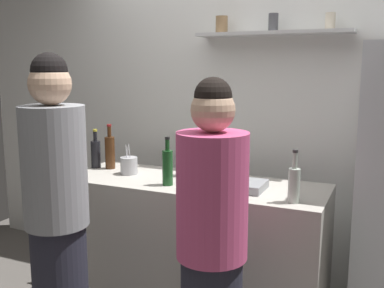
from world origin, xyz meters
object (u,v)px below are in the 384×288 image
wine_bottle_amber_glass (110,151)px  wine_bottle_green_glass (168,166)px  water_bottle_plastic (185,159)px  person_grey_hoodie (57,217)px  baking_pan (237,185)px  wine_bottle_dark_glass (96,153)px  person_pink_top (212,250)px  utensil_holder (129,165)px  wine_bottle_pale_glass (294,183)px

wine_bottle_amber_glass → wine_bottle_green_glass: 0.65m
water_bottle_plastic → person_grey_hoodie: (-0.33, -0.93, -0.17)m
wine_bottle_amber_glass → water_bottle_plastic: 0.60m
baking_pan → person_grey_hoodie: size_ratio=0.20×
baking_pan → water_bottle_plastic: (-0.43, 0.17, 0.09)m
wine_bottle_amber_glass → wine_bottle_dark_glass: bearing=-173.4°
wine_bottle_amber_glass → water_bottle_plastic: (0.60, 0.02, -0.01)m
wine_bottle_dark_glass → wine_bottle_amber_glass: 0.12m
wine_bottle_amber_glass → person_pink_top: person_pink_top is taller
wine_bottle_amber_glass → person_pink_top: 1.43m
utensil_holder → wine_bottle_dark_glass: (-0.33, 0.07, 0.05)m
wine_bottle_dark_glass → wine_bottle_green_glass: (0.72, -0.23, 0.01)m
wine_bottle_green_glass → person_grey_hoodie: person_grey_hoodie is taller
baking_pan → wine_bottle_dark_glass: wine_bottle_dark_glass is taller
water_bottle_plastic → wine_bottle_dark_glass: bearing=-177.0°
wine_bottle_dark_glass → person_grey_hoodie: size_ratio=0.17×
wine_bottle_pale_glass → water_bottle_plastic: wine_bottle_pale_glass is taller
baking_pan → wine_bottle_green_glass: bearing=-167.0°
wine_bottle_green_glass → person_pink_top: person_pink_top is taller
utensil_holder → person_pink_top: bearing=-38.7°
wine_bottle_amber_glass → person_grey_hoodie: (0.27, -0.90, -0.18)m
wine_bottle_dark_glass → person_pink_top: (1.26, -0.81, -0.23)m
utensil_holder → person_grey_hoodie: person_grey_hoodie is taller
water_bottle_plastic → person_grey_hoodie: person_grey_hoodie is taller
utensil_holder → wine_bottle_green_glass: wine_bottle_green_glass is taller
wine_bottle_amber_glass → person_grey_hoodie: size_ratio=0.19×
utensil_holder → water_bottle_plastic: water_bottle_plastic is taller
wine_bottle_dark_glass → water_bottle_plastic: (0.72, 0.04, 0.01)m
wine_bottle_green_glass → utensil_holder: bearing=158.0°
water_bottle_plastic → person_grey_hoodie: 1.00m
utensil_holder → wine_bottle_green_glass: size_ratio=0.69×
water_bottle_plastic → person_grey_hoodie: size_ratio=0.15×
baking_pan → person_pink_top: person_pink_top is taller
wine_bottle_pale_glass → person_grey_hoodie: size_ratio=0.17×
wine_bottle_amber_glass → water_bottle_plastic: wine_bottle_amber_glass is taller
wine_bottle_green_glass → person_grey_hoodie: size_ratio=0.18×
utensil_holder → person_pink_top: person_pink_top is taller
utensil_holder → wine_bottle_dark_glass: 0.35m
water_bottle_plastic → wine_bottle_amber_glass: bearing=-177.7°
baking_pan → wine_bottle_dark_glass: size_ratio=1.18×
baking_pan → wine_bottle_pale_glass: wine_bottle_pale_glass is taller
utensil_holder → wine_bottle_green_glass: 0.42m
wine_bottle_dark_glass → wine_bottle_green_glass: bearing=-17.7°
baking_pan → water_bottle_plastic: water_bottle_plastic is taller
wine_bottle_dark_glass → wine_bottle_pale_glass: bearing=-10.2°
person_grey_hoodie → baking_pan: bearing=8.1°
wine_bottle_dark_glass → wine_bottle_pale_glass: 1.55m
wine_bottle_pale_glass → person_pink_top: (-0.27, -0.54, -0.23)m
baking_pan → utensil_holder: size_ratio=1.58×
wine_bottle_amber_glass → baking_pan: bearing=-7.9°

